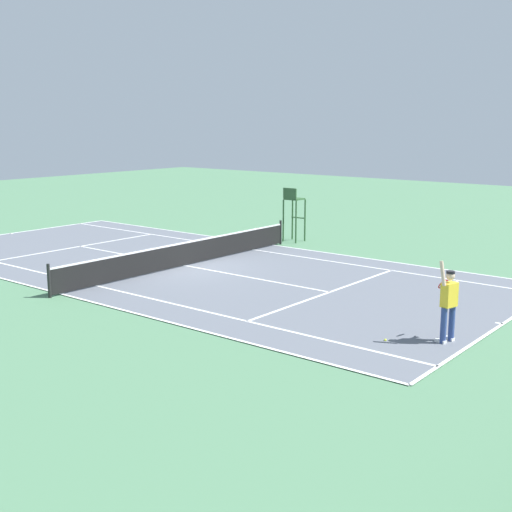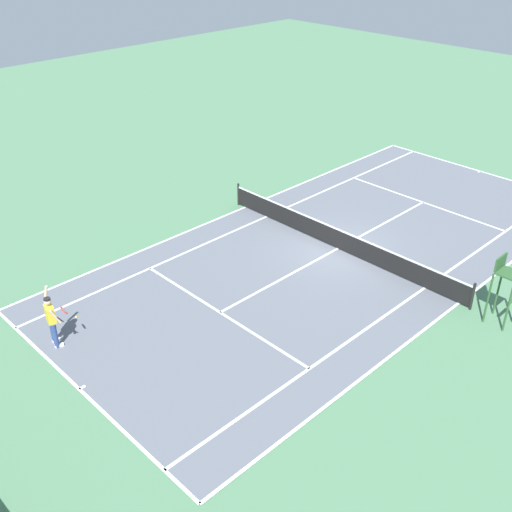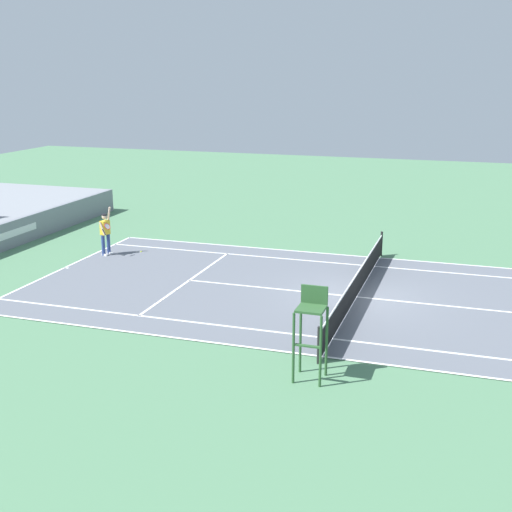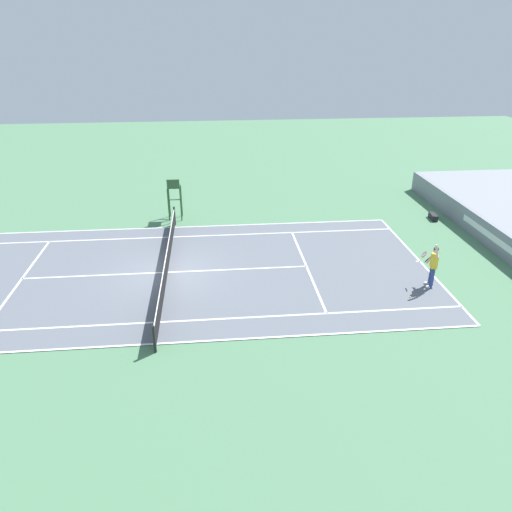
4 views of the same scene
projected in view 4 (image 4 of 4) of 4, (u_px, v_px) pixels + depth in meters
The scene contains 8 objects.
ground_plane at pixel (168, 273), 21.73m from camera, with size 80.00×80.00×0.00m, color #4C7A56.
court at pixel (168, 273), 21.72m from camera, with size 11.08×23.88×0.03m.
net at pixel (167, 262), 21.50m from camera, with size 11.98×0.10×1.07m.
barrier_wall at pixel (506, 247), 22.85m from camera, with size 22.26×0.25×1.22m.
tennis_player at pixel (433, 266), 20.16m from camera, with size 0.83×0.61×2.08m.
tennis_ball at pixel (410, 297), 19.68m from camera, with size 0.07×0.07×0.07m, color #D1E533.
umpire_chair at pixel (174, 193), 27.26m from camera, with size 0.77×0.77×2.44m.
equipment_bag at pixel (433, 217), 27.79m from camera, with size 0.93×0.42×0.32m.
Camera 4 is at (19.59, 2.15, 10.01)m, focal length 33.53 mm.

